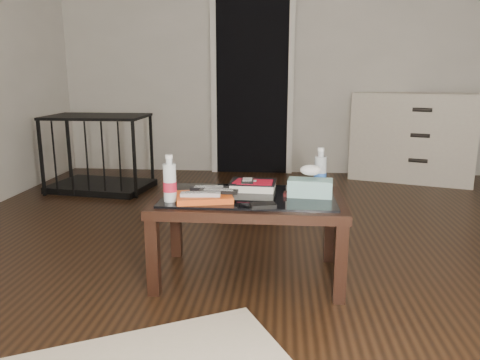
{
  "coord_description": "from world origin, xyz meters",
  "views": [
    {
      "loc": [
        -0.08,
        -2.73,
        1.1
      ],
      "look_at": [
        -0.28,
        -0.35,
        0.55
      ],
      "focal_mm": 35.0,
      "sensor_mm": 36.0,
      "label": 1
    }
  ],
  "objects_px": {
    "coffee_table": "(249,207)",
    "tissue_box": "(310,188)",
    "water_bottle_left": "(170,178)",
    "pet_crate": "(100,166)",
    "dresser": "(413,137)",
    "textbook": "(253,185)",
    "water_bottle_right": "(320,169)"
  },
  "relations": [
    {
      "from": "coffee_table",
      "to": "tissue_box",
      "type": "xyz_separation_m",
      "value": [
        0.32,
        0.01,
        0.11
      ]
    },
    {
      "from": "coffee_table",
      "to": "water_bottle_left",
      "type": "height_order",
      "value": "water_bottle_left"
    },
    {
      "from": "water_bottle_left",
      "to": "tissue_box",
      "type": "xyz_separation_m",
      "value": [
        0.71,
        0.16,
        -0.07
      ]
    },
    {
      "from": "pet_crate",
      "to": "tissue_box",
      "type": "xyz_separation_m",
      "value": [
        1.88,
        -1.84,
        0.28
      ]
    },
    {
      "from": "pet_crate",
      "to": "dresser",
      "type": "bearing_deg",
      "value": 21.42
    },
    {
      "from": "dresser",
      "to": "pet_crate",
      "type": "relative_size",
      "value": 1.32
    },
    {
      "from": "textbook",
      "to": "water_bottle_left",
      "type": "relative_size",
      "value": 1.05
    },
    {
      "from": "water_bottle_left",
      "to": "tissue_box",
      "type": "bearing_deg",
      "value": 12.76
    },
    {
      "from": "coffee_table",
      "to": "water_bottle_right",
      "type": "bearing_deg",
      "value": 20.79
    },
    {
      "from": "pet_crate",
      "to": "textbook",
      "type": "xyz_separation_m",
      "value": [
        1.57,
        -1.72,
        0.25
      ]
    },
    {
      "from": "water_bottle_left",
      "to": "dresser",
      "type": "bearing_deg",
      "value": 54.72
    },
    {
      "from": "dresser",
      "to": "water_bottle_left",
      "type": "distance_m",
      "value": 3.32
    },
    {
      "from": "pet_crate",
      "to": "water_bottle_left",
      "type": "height_order",
      "value": "pet_crate"
    },
    {
      "from": "dresser",
      "to": "water_bottle_right",
      "type": "distance_m",
      "value": 2.67
    },
    {
      "from": "coffee_table",
      "to": "tissue_box",
      "type": "relative_size",
      "value": 4.35
    },
    {
      "from": "dresser",
      "to": "pet_crate",
      "type": "height_order",
      "value": "dresser"
    },
    {
      "from": "dresser",
      "to": "pet_crate",
      "type": "distance_m",
      "value": 3.17
    },
    {
      "from": "pet_crate",
      "to": "tissue_box",
      "type": "bearing_deg",
      "value": -35.86
    },
    {
      "from": "water_bottle_right",
      "to": "tissue_box",
      "type": "distance_m",
      "value": 0.16
    },
    {
      "from": "pet_crate",
      "to": "water_bottle_left",
      "type": "distance_m",
      "value": 2.34
    },
    {
      "from": "textbook",
      "to": "dresser",
      "type": "bearing_deg",
      "value": 61.27
    },
    {
      "from": "dresser",
      "to": "textbook",
      "type": "relative_size",
      "value": 5.19
    },
    {
      "from": "water_bottle_left",
      "to": "pet_crate",
      "type": "bearing_deg",
      "value": 120.22
    },
    {
      "from": "textbook",
      "to": "tissue_box",
      "type": "relative_size",
      "value": 1.09
    },
    {
      "from": "pet_crate",
      "to": "textbook",
      "type": "bearing_deg",
      "value": -39.06
    },
    {
      "from": "pet_crate",
      "to": "water_bottle_right",
      "type": "distance_m",
      "value": 2.61
    },
    {
      "from": "dresser",
      "to": "water_bottle_right",
      "type": "xyz_separation_m",
      "value": [
        -1.14,
        -2.41,
        0.13
      ]
    },
    {
      "from": "water_bottle_left",
      "to": "water_bottle_right",
      "type": "relative_size",
      "value": 1.0
    },
    {
      "from": "coffee_table",
      "to": "pet_crate",
      "type": "xyz_separation_m",
      "value": [
        -1.56,
        1.86,
        -0.17
      ]
    },
    {
      "from": "textbook",
      "to": "water_bottle_right",
      "type": "bearing_deg",
      "value": 4.88
    },
    {
      "from": "coffee_table",
      "to": "pet_crate",
      "type": "distance_m",
      "value": 2.43
    },
    {
      "from": "textbook",
      "to": "water_bottle_right",
      "type": "distance_m",
      "value": 0.38
    }
  ]
}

